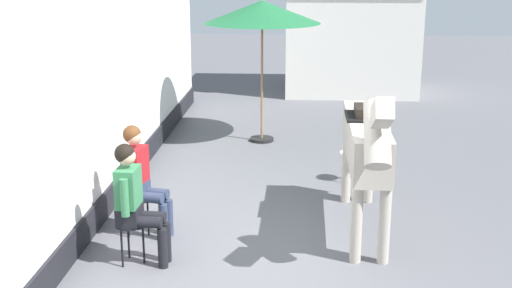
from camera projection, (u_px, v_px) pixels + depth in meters
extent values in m
plane|color=#56565B|center=(289.00, 178.00, 10.37)|extent=(40.00, 40.00, 0.00)
cube|color=white|center=(92.00, 87.00, 8.63)|extent=(0.30, 14.00, 3.40)
cube|color=black|center=(101.00, 197.00, 9.04)|extent=(0.34, 14.00, 0.36)
cube|color=silver|center=(350.00, 40.00, 16.74)|extent=(3.20, 2.40, 2.60)
cylinder|color=black|center=(130.00, 224.00, 7.39)|extent=(0.34, 0.34, 0.03)
cylinder|color=black|center=(144.00, 245.00, 7.44)|extent=(0.02, 0.02, 0.45)
cylinder|color=black|center=(128.00, 239.00, 7.57)|extent=(0.02, 0.02, 0.45)
cylinder|color=black|center=(122.00, 248.00, 7.34)|extent=(0.02, 0.02, 0.45)
cube|color=black|center=(130.00, 214.00, 7.35)|extent=(0.26, 0.33, 0.20)
cube|color=#337247|center=(128.00, 187.00, 7.27)|extent=(0.24, 0.35, 0.44)
sphere|color=tan|center=(127.00, 156.00, 7.17)|extent=(0.20, 0.20, 0.20)
sphere|color=black|center=(125.00, 154.00, 7.17)|extent=(0.22, 0.22, 0.22)
cylinder|color=black|center=(149.00, 217.00, 7.42)|extent=(0.39, 0.15, 0.13)
cylinder|color=black|center=(166.00, 242.00, 7.48)|extent=(0.11, 0.11, 0.46)
cylinder|color=black|center=(145.00, 222.00, 7.27)|extent=(0.39, 0.15, 0.13)
cylinder|color=black|center=(163.00, 248.00, 7.33)|extent=(0.11, 0.11, 0.46)
cylinder|color=#337247|center=(135.00, 185.00, 7.47)|extent=(0.09, 0.09, 0.42)
cylinder|color=#337247|center=(125.00, 198.00, 7.09)|extent=(0.09, 0.09, 0.42)
cylinder|color=black|center=(137.00, 199.00, 8.16)|extent=(0.34, 0.34, 0.03)
cylinder|color=black|center=(148.00, 218.00, 8.19)|extent=(0.02, 0.02, 0.45)
cylinder|color=black|center=(137.00, 213.00, 8.36)|extent=(0.02, 0.02, 0.45)
cylinder|color=black|center=(128.00, 220.00, 8.13)|extent=(0.02, 0.02, 0.45)
cube|color=#2D3851|center=(136.00, 190.00, 8.13)|extent=(0.30, 0.36, 0.20)
cube|color=maroon|center=(135.00, 165.00, 8.04)|extent=(0.29, 0.38, 0.44)
sphere|color=tan|center=(134.00, 137.00, 7.95)|extent=(0.20, 0.20, 0.20)
sphere|color=#593319|center=(132.00, 134.00, 7.95)|extent=(0.22, 0.22, 0.22)
cylinder|color=#2D3851|center=(154.00, 193.00, 8.17)|extent=(0.40, 0.21, 0.13)
cylinder|color=#2D3851|center=(169.00, 217.00, 8.20)|extent=(0.11, 0.11, 0.46)
cylinder|color=#2D3851|center=(148.00, 197.00, 8.02)|extent=(0.40, 0.21, 0.13)
cylinder|color=#2D3851|center=(163.00, 222.00, 8.05)|extent=(0.11, 0.11, 0.46)
cylinder|color=maroon|center=(144.00, 164.00, 8.24)|extent=(0.09, 0.09, 0.42)
cylinder|color=maroon|center=(129.00, 174.00, 7.87)|extent=(0.09, 0.09, 0.42)
cube|color=#B2A899|center=(366.00, 140.00, 8.14)|extent=(0.46, 2.20, 0.52)
cylinder|color=#B2A899|center=(384.00, 225.00, 7.39)|extent=(0.13, 0.13, 0.90)
cylinder|color=#B2A899|center=(356.00, 225.00, 7.41)|extent=(0.13, 0.13, 0.90)
cylinder|color=#B2A899|center=(369.00, 171.00, 9.25)|extent=(0.13, 0.13, 0.90)
cylinder|color=#B2A899|center=(346.00, 171.00, 9.27)|extent=(0.13, 0.13, 0.90)
cylinder|color=#B2A899|center=(377.00, 135.00, 6.89)|extent=(0.29, 0.63, 0.73)
cube|color=#B2A899|center=(382.00, 113.00, 6.48)|extent=(0.18, 0.53, 0.40)
cube|color=black|center=(378.00, 121.00, 6.87)|extent=(0.05, 0.63, 0.48)
cylinder|color=black|center=(358.00, 138.00, 9.31)|extent=(0.10, 0.10, 0.65)
cube|color=black|center=(366.00, 116.00, 8.17)|extent=(0.51, 0.60, 0.03)
cube|color=black|center=(366.00, 111.00, 8.15)|extent=(0.28, 0.44, 0.12)
cylinder|color=black|center=(262.00, 139.00, 12.46)|extent=(0.44, 0.44, 0.06)
cylinder|color=olive|center=(262.00, 83.00, 12.17)|extent=(0.04, 0.04, 2.20)
cone|color=#1E6638|center=(262.00, 12.00, 11.82)|extent=(2.10, 2.10, 0.40)
cylinder|color=white|center=(350.00, 153.00, 10.12)|extent=(0.32, 0.32, 0.03)
cylinder|color=silver|center=(358.00, 168.00, 10.18)|extent=(0.02, 0.02, 0.43)
cylinder|color=silver|center=(345.00, 165.00, 10.30)|extent=(0.02, 0.02, 0.43)
cylinder|color=silver|center=(346.00, 170.00, 10.08)|extent=(0.02, 0.02, 0.43)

